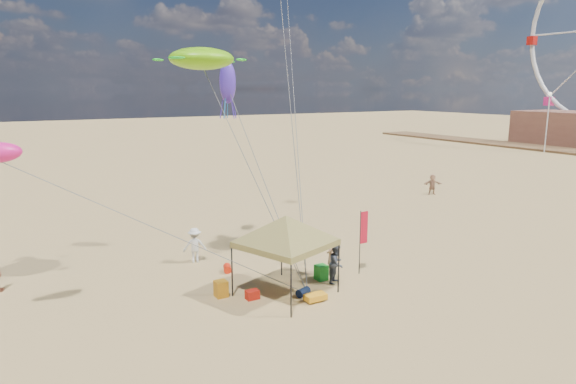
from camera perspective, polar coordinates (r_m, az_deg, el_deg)
name	(u,v)px	position (r m, az deg, el deg)	size (l,w,h in m)	color
ground	(324,296)	(22.04, 4.04, -11.61)	(280.00, 280.00, 0.00)	tan
canopy_tent	(286,219)	(21.16, -0.25, -3.01)	(6.12, 6.12, 4.01)	black
feather_flag	(363,232)	(24.18, 8.39, -4.42)	(0.47, 0.06, 3.08)	black
cooler_red	(252,295)	(21.72, -4.03, -11.42)	(0.54, 0.38, 0.38)	red
cooler_blue	(291,258)	(26.09, 0.28, -7.40)	(0.54, 0.38, 0.38)	#1526AF
bag_navy	(303,292)	(21.96, 1.71, -11.15)	(0.36, 0.36, 0.60)	#0D1A3B
bag_orange	(227,268)	(24.83, -6.82, -8.50)	(0.36, 0.36, 0.60)	red
chair_green	(321,272)	(23.71, 3.75, -8.99)	(0.50, 0.50, 0.70)	#1A9227
chair_yellow	(221,289)	(22.02, -7.53, -10.71)	(0.50, 0.50, 0.70)	orange
crate_grey	(317,297)	(21.62, 3.23, -11.67)	(0.34, 0.30, 0.28)	slate
beach_cart	(315,297)	(21.46, 3.09, -11.67)	(0.90, 0.50, 0.24)	orange
person_near_a	(331,255)	(24.27, 4.88, -7.10)	(0.67, 0.44, 1.83)	tan
person_near_b	(337,264)	(23.26, 5.47, -8.01)	(0.87, 0.68, 1.78)	#323844
person_near_c	(195,245)	(26.17, -10.41, -5.90)	(1.16, 0.67, 1.80)	silver
person_far_c	(432,184)	(43.96, 15.89, 0.84)	(1.58, 0.50, 1.70)	tan
building_north	(569,128)	(91.57, 28.97, 6.27)	(10.00, 14.00, 5.20)	#8C5947
lamp_north	(548,112)	(79.12, 27.16, 7.97)	(0.50, 0.50, 8.25)	silver
turtle_kite	(202,59)	(23.51, -9.65, 14.53)	(2.94, 2.36, 0.98)	#69C40B
squid_kite	(228,82)	(27.27, -6.80, 12.16)	(0.86, 0.86, 2.23)	#4A2BC1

